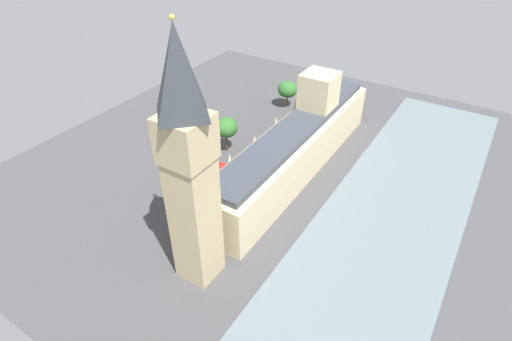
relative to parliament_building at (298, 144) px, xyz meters
The scene contains 12 objects.
ground_plane 8.06m from the parliament_building, 41.53° to the left, with size 142.13×142.13×0.00m, color #424244.
river_thames 30.55m from the parliament_building, behind, with size 31.52×127.92×0.25m, color slate.
parliament_building is the anchor object (origin of this frame).
clock_tower 48.26m from the parliament_building, 91.11° to the left, with size 8.27×8.27×51.83m.
car_white_corner 21.44m from the parliament_building, 46.65° to the right, with size 2.11×4.47×1.74m.
car_dark_green_under_trees 16.97m from the parliament_building, 16.79° to the right, with size 1.97×4.27×1.74m.
double_decker_bus_far_end 25.08m from the parliament_building, 55.27° to the left, with size 3.24×10.65×4.75m.
pedestrian_trailing 11.58m from the parliament_building, ahead, with size 0.59×0.67×1.64m.
pedestrian_kerbside 21.11m from the parliament_building, 62.91° to the right, with size 0.55×0.63×1.52m.
plane_tree_leading 37.98m from the parliament_building, 57.18° to the right, with size 6.85×6.85×9.60m.
plane_tree_by_river_gate 21.82m from the parliament_building, ahead, with size 6.86×6.86×10.97m.
street_lamp_midblock 34.65m from the parliament_building, 53.68° to the left, with size 0.56×0.56×6.81m.
Camera 1 is at (-43.35, 85.01, 66.65)m, focal length 28.66 mm.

